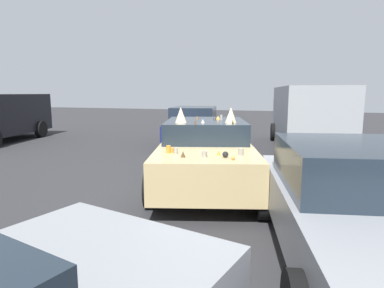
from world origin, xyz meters
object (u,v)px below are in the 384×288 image
at_px(art_car_decorated, 205,152).
at_px(parked_sedan_far_left, 358,207).
at_px(parked_van_near_right, 308,114).
at_px(parked_sedan_behind_right, 195,126).

distance_m(art_car_decorated, parked_sedan_far_left, 3.69).
xyz_separation_m(parked_van_near_right, parked_sedan_behind_right, (-0.57, 4.09, -0.50)).
height_order(art_car_decorated, parked_sedan_behind_right, art_car_decorated).
bearing_deg(parked_van_near_right, parked_sedan_far_left, 174.06).
height_order(art_car_decorated, parked_sedan_far_left, art_car_decorated).
bearing_deg(art_car_decorated, parked_sedan_behind_right, -176.09).
relative_size(art_car_decorated, parked_van_near_right, 0.83).
bearing_deg(art_car_decorated, parked_van_near_right, 144.04).
bearing_deg(parked_sedan_far_left, parked_van_near_right, 171.24).
xyz_separation_m(parked_van_near_right, parked_sedan_far_left, (-8.58, -0.47, -0.53)).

